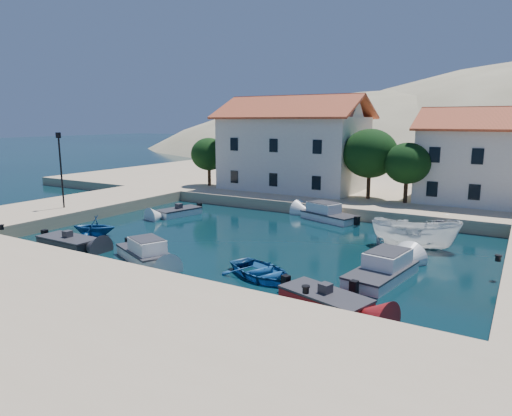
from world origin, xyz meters
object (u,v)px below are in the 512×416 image
Objects in this scene: cabin_cruiser_east at (381,271)px; boat_east at (414,248)px; building_left at (294,142)px; rowboat_south at (261,277)px; cabin_cruiser_south at (144,252)px; building_mid at (482,154)px; lamppost at (60,163)px.

boat_east is at bearing 7.41° from cabin_cruiser_east.
boat_east is (15.70, -13.96, -5.94)m from building_left.
building_left is 21.83m from boat_east.
cabin_cruiser_south is at bearing 120.65° from rowboat_south.
building_left is 25.59m from cabin_cruiser_south.
building_mid is at bearing 82.57° from cabin_cruiser_south.
rowboat_south is 0.80× the size of boat_east.
rowboat_south is at bearing 30.55° from cabin_cruiser_south.
building_left is 3.28× the size of rowboat_south.
building_left is at bearing 119.11° from cabin_cruiser_south.
building_left reaches higher than cabin_cruiser_east.
rowboat_south is at bearing -67.44° from building_left.
building_left reaches higher than boat_east.
lamppost is at bearing -144.55° from building_mid.
building_left is 2.36× the size of lamppost.
cabin_cruiser_east reaches higher than boat_east.
building_left is 3.09× the size of cabin_cruiser_south.
lamppost is 22.34m from rowboat_south.
boat_east is at bearing 63.03° from cabin_cruiser_south.
rowboat_south is at bearing -10.51° from lamppost.
cabin_cruiser_south is 7.68m from rowboat_south.
lamppost is (-11.50, -20.00, -1.18)m from building_left.
building_left is at bearing -176.82° from building_mid.
cabin_cruiser_east is at bearing 171.27° from boat_east.
building_mid is at bearing 35.45° from lamppost.
lamppost is 1.31× the size of cabin_cruiser_south.
cabin_cruiser_east is at bearing -39.26° from rowboat_south.
boat_east is at bearing -6.00° from rowboat_south.
rowboat_south is (21.46, -3.98, -4.75)m from lamppost.
boat_east is at bearing -41.65° from building_left.
cabin_cruiser_south is 0.88× the size of cabin_cruiser_east.
lamppost is at bearing -119.90° from building_left.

